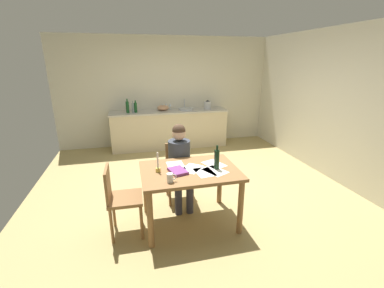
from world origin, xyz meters
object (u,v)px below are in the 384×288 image
object	(u,v)px
dining_table	(190,178)
book_magazine	(178,171)
bottle_wine_red	(136,107)
wine_glass_back_left	(163,105)
candlestick	(158,167)
mixing_bowl	(163,108)
sink_unit	(186,109)
person_seated	(180,160)
bottle_vinegar	(133,108)
chair_side_empty	(120,197)
wine_bottle_on_table	(217,159)
wine_glass_near_sink	(170,105)
wine_glass_by_kettle	(166,105)
stovetop_kettle	(207,105)
chair_at_table	(179,169)
bottle_oil	(127,107)
coffee_mug	(170,178)

from	to	relation	value
dining_table	book_magazine	distance (m)	0.21
bottle_wine_red	wine_glass_back_left	distance (m)	0.68
candlestick	mixing_bowl	xyz separation A→B (m)	(0.50, 3.21, 0.14)
mixing_bowl	sink_unit	bearing A→B (deg)	-4.91
person_seated	wine_glass_back_left	bearing A→B (deg)	87.22
candlestick	bottle_vinegar	bearing A→B (deg)	93.65
candlestick	sink_unit	world-z (taller)	sink_unit
dining_table	chair_side_empty	bearing A→B (deg)	-177.68
dining_table	bottle_vinegar	distance (m)	3.22
wine_bottle_on_table	wine_glass_near_sink	xyz separation A→B (m)	(-0.03, 3.39, 0.12)
wine_glass_by_kettle	wine_glass_back_left	xyz separation A→B (m)	(-0.08, 0.00, 0.00)
stovetop_kettle	chair_side_empty	bearing A→B (deg)	-122.68
dining_table	person_seated	bearing A→B (deg)	92.23
chair_at_table	wine_glass_by_kettle	size ratio (longest dim) A/B	5.55
candlestick	bottle_oil	world-z (taller)	bottle_oil
chair_at_table	coffee_mug	world-z (taller)	same
sink_unit	person_seated	bearing A→B (deg)	-104.22
wine_glass_by_kettle	wine_glass_back_left	size ratio (longest dim) A/B	1.00
stovetop_kettle	wine_glass_near_sink	xyz separation A→B (m)	(-0.90, 0.15, 0.01)
dining_table	coffee_mug	world-z (taller)	coffee_mug
stovetop_kettle	person_seated	bearing A→B (deg)	-114.70
bottle_oil	bottle_vinegar	size ratio (longest dim) A/B	1.21
chair_at_table	wine_glass_back_left	world-z (taller)	wine_glass_back_left
coffee_mug	wine_glass_near_sink	distance (m)	3.67
book_magazine	wine_glass_back_left	xyz separation A→B (m)	(0.28, 3.38, 0.24)
coffee_mug	sink_unit	size ratio (longest dim) A/B	0.31
bottle_vinegar	stovetop_kettle	distance (m)	1.79
coffee_mug	mixing_bowl	distance (m)	3.54
coffee_mug	mixing_bowl	xyz separation A→B (m)	(0.40, 3.52, 0.16)
coffee_mug	bottle_oil	xyz separation A→B (m)	(-0.43, 3.41, 0.23)
stovetop_kettle	wine_glass_by_kettle	distance (m)	1.02
coffee_mug	bottle_wine_red	world-z (taller)	bottle_wine_red
chair_side_empty	wine_glass_by_kettle	world-z (taller)	wine_glass_by_kettle
bottle_vinegar	stovetop_kettle	bearing A→B (deg)	1.16
coffee_mug	candlestick	size ratio (longest dim) A/B	0.45
chair_side_empty	bottle_oil	world-z (taller)	bottle_oil
stovetop_kettle	wine_glass_back_left	bearing A→B (deg)	172.13
bottle_vinegar	mixing_bowl	world-z (taller)	bottle_vinegar
book_magazine	bottle_wine_red	distance (m)	3.20
dining_table	chair_side_empty	distance (m)	0.87
wine_bottle_on_table	wine_glass_near_sink	world-z (taller)	wine_bottle_on_table
chair_at_table	bottle_wine_red	xyz separation A→B (m)	(-0.52, 2.45, 0.54)
coffee_mug	wine_glass_back_left	xyz separation A→B (m)	(0.41, 3.61, 0.20)
person_seated	chair_side_empty	xyz separation A→B (m)	(-0.84, -0.56, -0.18)
chair_side_empty	wine_glass_near_sink	bearing A→B (deg)	70.99
wine_bottle_on_table	stovetop_kettle	size ratio (longest dim) A/B	1.40
chair_at_table	candlestick	world-z (taller)	candlestick
wine_glass_near_sink	mixing_bowl	bearing A→B (deg)	-152.72
wine_bottle_on_table	mixing_bowl	xyz separation A→B (m)	(-0.22, 3.29, 0.08)
chair_side_empty	sink_unit	world-z (taller)	sink_unit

